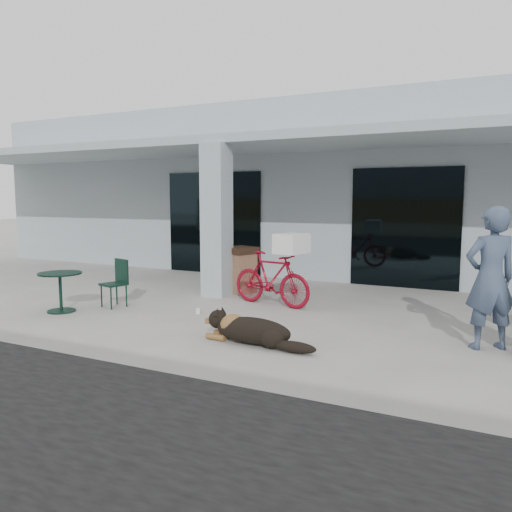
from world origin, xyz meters
The scene contains 14 objects.
ground centered at (0.00, 0.00, 0.00)m, with size 80.00×80.00×0.00m, color #ADAAA3.
building centered at (0.00, 8.50, 2.25)m, with size 22.00×7.00×4.50m, color #A5B1BB.
storefront_glass_left centered at (-3.20, 4.98, 1.35)m, with size 2.80×0.06×2.70m, color black.
storefront_glass_right centered at (1.80, 4.98, 1.35)m, with size 2.40×0.06×2.70m, color black.
column centered at (-1.50, 2.30, 1.56)m, with size 0.50×0.50×3.12m, color #A5B1BB.
overhang centered at (0.00, 3.60, 3.21)m, with size 22.00×2.80×0.18m, color #A5B1BB.
bicycle centered at (-0.08, 1.90, 0.51)m, with size 0.48×1.70×1.02m, color maroon.
laundry_basket centered at (0.36, 1.81, 1.20)m, with size 0.60×0.45×0.36m, color white.
dog centered at (0.76, -0.52, 0.22)m, with size 1.30×0.43×0.43m, color black, non-canonical shape.
cup_near_dog centered at (-0.94, 0.71, 0.05)m, with size 0.08×0.08×0.10m, color white.
cafe_table_near centered at (-3.22, -0.25, 0.35)m, with size 0.75×0.75×0.71m, color #102E22, non-canonical shape.
cafe_chair_near centered at (-2.64, 0.47, 0.44)m, with size 0.40×0.44×0.89m, color #102E22, non-canonical shape.
person centered at (3.66, 0.71, 0.96)m, with size 0.70×0.46×1.92m, color #3B4B64.
trash_receptacle centered at (-1.20, 2.77, 0.49)m, with size 0.58×0.58×0.99m, color brown, non-canonical shape.
Camera 1 is at (3.78, -6.52, 2.02)m, focal length 35.00 mm.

